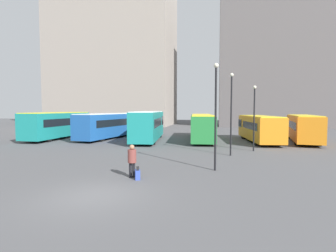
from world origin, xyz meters
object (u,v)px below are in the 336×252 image
object	(u,v)px
bus_2	(148,125)
bus_3	(202,126)
lamp_post_0	(254,113)
lamp_post_1	(216,109)
suitcase	(138,175)
lamp_post_2	(231,108)
bus_1	(111,124)
bus_5	(303,127)
bus_0	(59,124)
bus_4	(259,128)
traveler	(132,158)

from	to	relation	value
bus_2	bus_3	size ratio (longest dim) A/B	0.89
lamp_post_0	lamp_post_1	xyz separation A→B (m)	(-3.17, -7.87, 0.32)
suitcase	lamp_post_2	distance (m)	10.00
bus_1	bus_2	xyz separation A→B (m)	(5.32, -1.98, 0.13)
suitcase	lamp_post_1	xyz separation A→B (m)	(3.84, 2.72, 3.35)
bus_2	bus_5	size ratio (longest dim) A/B	1.05
lamp_post_2	bus_0	bearing A→B (deg)	157.30
bus_0	bus_3	xyz separation A→B (m)	(17.35, 1.93, -0.13)
bus_3	suitcase	xyz separation A→B (m)	(-2.17, -18.33, -1.37)
bus_3	lamp_post_0	xyz separation A→B (m)	(4.84, -7.74, 1.67)
bus_1	suitcase	bearing A→B (deg)	-145.30
bus_4	bus_0	bearing A→B (deg)	85.83
bus_1	traveler	distance (m)	20.04
bus_2	suitcase	world-z (taller)	bus_2
lamp_post_0	lamp_post_1	size ratio (longest dim) A/B	0.90
bus_0	bus_4	world-z (taller)	bus_0
bus_1	bus_3	distance (m)	11.29
bus_4	traveler	bearing A→B (deg)	145.91
lamp_post_0	lamp_post_1	bearing A→B (deg)	-111.95
traveler	bus_2	bearing A→B (deg)	-9.47
bus_0	bus_3	distance (m)	17.46
bus_4	lamp_post_0	distance (m)	7.22
bus_2	bus_5	distance (m)	17.12
bus_5	traveler	xyz separation A→B (m)	(-13.61, -17.93, -0.57)
bus_2	traveler	size ratio (longest dim) A/B	6.39
bus_1	bus_4	size ratio (longest dim) A/B	1.23
bus_1	lamp_post_2	bearing A→B (deg)	-118.11
bus_1	bus_4	world-z (taller)	bus_1
bus_5	lamp_post_2	distance (m)	13.34
bus_0	lamp_post_1	world-z (taller)	lamp_post_1
bus_3	lamp_post_2	bearing A→B (deg)	-169.84
bus_4	bus_5	size ratio (longest dim) A/B	0.95
bus_3	lamp_post_2	world-z (taller)	lamp_post_2
bus_3	lamp_post_1	world-z (taller)	lamp_post_1
traveler	bus_1	bearing A→B (deg)	4.37
bus_1	bus_2	size ratio (longest dim) A/B	1.12
bus_0	lamp_post_2	size ratio (longest dim) A/B	1.72
bus_5	suitcase	bearing A→B (deg)	152.76
bus_1	bus_5	world-z (taller)	bus_1
bus_0	lamp_post_1	size ratio (longest dim) A/B	1.75
bus_3	bus_2	bearing A→B (deg)	103.00
bus_5	suitcase	xyz separation A→B (m)	(-13.21, -18.26, -1.35)
lamp_post_0	suitcase	bearing A→B (deg)	-123.53
suitcase	lamp_post_2	world-z (taller)	lamp_post_2
lamp_post_2	bus_4	bearing A→B (deg)	69.77
bus_1	lamp_post_2	distance (m)	17.63
bus_1	lamp_post_0	world-z (taller)	lamp_post_0
bus_1	lamp_post_1	distance (m)	20.41
bus_0	suitcase	bearing A→B (deg)	-136.61
traveler	lamp_post_1	world-z (taller)	lamp_post_1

